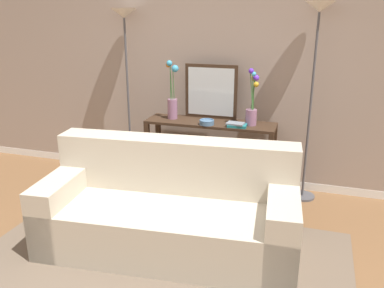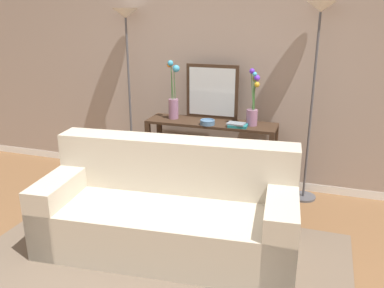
{
  "view_description": "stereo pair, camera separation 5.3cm",
  "coord_description": "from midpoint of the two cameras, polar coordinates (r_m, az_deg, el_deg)",
  "views": [
    {
      "loc": [
        1.14,
        -1.99,
        1.9
      ],
      "look_at": [
        0.08,
        1.39,
        0.73
      ],
      "focal_mm": 37.72,
      "sensor_mm": 36.0,
      "label": 1
    },
    {
      "loc": [
        1.2,
        -1.97,
        1.9
      ],
      "look_at": [
        0.08,
        1.39,
        0.73
      ],
      "focal_mm": 37.72,
      "sensor_mm": 36.0,
      "label": 2
    }
  ],
  "objects": [
    {
      "name": "back_wall",
      "position": [
        4.55,
        2.62,
        11.81
      ],
      "size": [
        12.0,
        0.15,
        2.78
      ],
      "color": "white",
      "rests_on": "ground"
    },
    {
      "name": "area_rug",
      "position": [
        3.43,
        -4.38,
        -15.36
      ],
      "size": [
        2.94,
        1.58,
        0.01
      ],
      "color": "brown",
      "rests_on": "ground"
    },
    {
      "name": "couch",
      "position": [
        3.4,
        -3.59,
        -9.59
      ],
      "size": [
        2.13,
        1.05,
        0.88
      ],
      "color": "#BCB29E",
      "rests_on": "ground"
    },
    {
      "name": "console_table",
      "position": [
        4.35,
        2.21,
        0.14
      ],
      "size": [
        1.38,
        0.37,
        0.79
      ],
      "color": "#382619",
      "rests_on": "ground"
    },
    {
      "name": "floor_lamp_left",
      "position": [
        4.63,
        -9.7,
        13.27
      ],
      "size": [
        0.28,
        0.28,
        1.93
      ],
      "color": "#4C4C51",
      "rests_on": "ground"
    },
    {
      "name": "floor_lamp_right",
      "position": [
        4.12,
        16.76,
        12.84
      ],
      "size": [
        0.28,
        0.28,
        1.99
      ],
      "color": "#4C4C51",
      "rests_on": "ground"
    },
    {
      "name": "wall_mirror",
      "position": [
        4.37,
        2.35,
        7.39
      ],
      "size": [
        0.57,
        0.02,
        0.58
      ],
      "color": "#382619",
      "rests_on": "console_table"
    },
    {
      "name": "vase_tall_flowers",
      "position": [
        4.37,
        -3.14,
        6.46
      ],
      "size": [
        0.13,
        0.12,
        0.63
      ],
      "color": "gray",
      "rests_on": "console_table"
    },
    {
      "name": "vase_short_flowers",
      "position": [
        4.15,
        8.14,
        5.46
      ],
      "size": [
        0.12,
        0.13,
        0.58
      ],
      "color": "gray",
      "rests_on": "console_table"
    },
    {
      "name": "fruit_bowl",
      "position": [
        4.17,
        1.73,
        3.12
      ],
      "size": [
        0.15,
        0.15,
        0.05
      ],
      "color": "#4C7093",
      "rests_on": "console_table"
    },
    {
      "name": "book_stack",
      "position": [
        4.11,
        5.96,
        2.71
      ],
      "size": [
        0.21,
        0.15,
        0.04
      ],
      "color": "#1E7075",
      "rests_on": "console_table"
    },
    {
      "name": "book_row_under_console",
      "position": [
        4.65,
        -3.05,
        -5.09
      ],
      "size": [
        0.27,
        0.17,
        0.13
      ],
      "color": "#1E7075",
      "rests_on": "ground"
    }
  ]
}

